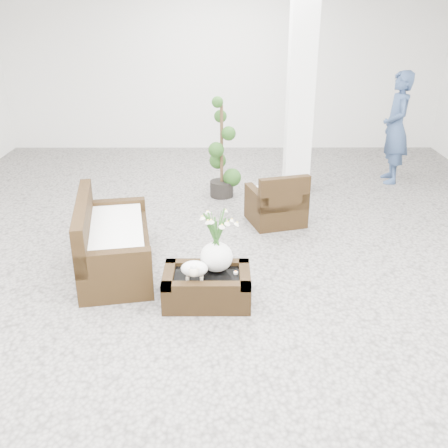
{
  "coord_description": "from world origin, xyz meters",
  "views": [
    {
      "loc": [
        -0.01,
        -5.41,
        2.92
      ],
      "look_at": [
        0.0,
        -0.1,
        0.62
      ],
      "focal_mm": 41.43,
      "sensor_mm": 36.0,
      "label": 1
    }
  ],
  "objects_px": {
    "armchair": "(276,197)",
    "loveseat": "(114,235)",
    "topiary": "(222,149)",
    "coffee_table": "(207,288)"
  },
  "relations": [
    {
      "from": "armchair",
      "to": "loveseat",
      "type": "height_order",
      "value": "loveseat"
    },
    {
      "from": "loveseat",
      "to": "topiary",
      "type": "xyz_separation_m",
      "value": [
        1.24,
        2.47,
        0.35
      ]
    },
    {
      "from": "coffee_table",
      "to": "loveseat",
      "type": "height_order",
      "value": "loveseat"
    },
    {
      "from": "coffee_table",
      "to": "armchair",
      "type": "relative_size",
      "value": 1.18
    },
    {
      "from": "topiary",
      "to": "coffee_table",
      "type": "bearing_deg",
      "value": -92.66
    },
    {
      "from": "loveseat",
      "to": "topiary",
      "type": "distance_m",
      "value": 2.78
    },
    {
      "from": "coffee_table",
      "to": "armchair",
      "type": "xyz_separation_m",
      "value": [
        0.92,
        2.12,
        0.22
      ]
    },
    {
      "from": "armchair",
      "to": "topiary",
      "type": "relative_size",
      "value": 0.49
    },
    {
      "from": "armchair",
      "to": "loveseat",
      "type": "bearing_deg",
      "value": 18.63
    },
    {
      "from": "coffee_table",
      "to": "armchair",
      "type": "bearing_deg",
      "value": 66.61
    }
  ]
}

